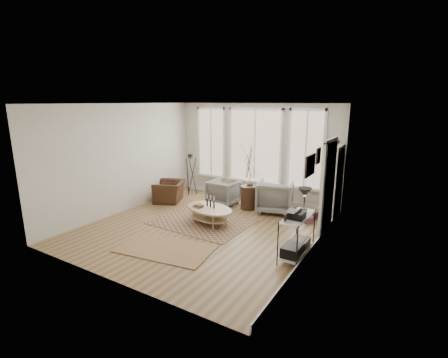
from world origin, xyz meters
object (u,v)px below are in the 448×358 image
Objects in this scene: bookcase at (333,182)px; accent_chair at (170,191)px; low_shelf at (297,232)px; coffee_table at (209,211)px; armchair_left at (224,192)px; side_table at (249,178)px; armchair_right at (275,197)px.

accent_chair is (-4.53, -1.00, -0.65)m from bookcase.
low_shelf is (-0.06, -2.52, -0.44)m from bookcase.
armchair_left is at bearing 108.08° from coffee_table.
side_table reaches higher than accent_chair.
low_shelf reaches higher than armchair_left.
low_shelf is 0.71× the size of side_table.
armchair_right reaches higher than armchair_left.
armchair_left is at bearing 84.76° from accent_chair.
low_shelf is 3.00m from side_table.
accent_chair is at bearing -1.01° from armchair_right.
armchair_right is 1.01× the size of accent_chair.
coffee_table is (-2.41, 0.56, -0.18)m from low_shelf.
low_shelf is at bearing -44.95° from side_table.
side_table is 2.50m from accent_chair.
accent_chair is (-3.10, -0.73, -0.13)m from armchair_right.
coffee_table is 1.58× the size of armchair_right.
armchair_left is 0.95m from side_table.
accent_chair is at bearing -167.55° from bookcase.
coffee_table is at bearing 44.20° from armchair_right.
bookcase is 2.57× the size of armchair_left.
bookcase is at bearing 176.49° from armchair_right.
armchair_left is (-2.96, -0.45, -0.59)m from bookcase.
coffee_table is at bearing 40.61° from accent_chair.
low_shelf is at bearing 145.74° from armchair_left.
bookcase reaches higher than coffee_table.
accent_chair is (-1.57, -0.55, -0.06)m from armchair_left.
low_shelf is 0.87× the size of coffee_table.
armchair_left is at bearing -177.44° from side_table.
coffee_table is 1.86× the size of armchair_left.
accent_chair is at bearing 20.54° from armchair_left.
low_shelf reaches higher than armchair_right.
armchair_right is 3.18m from accent_chair.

